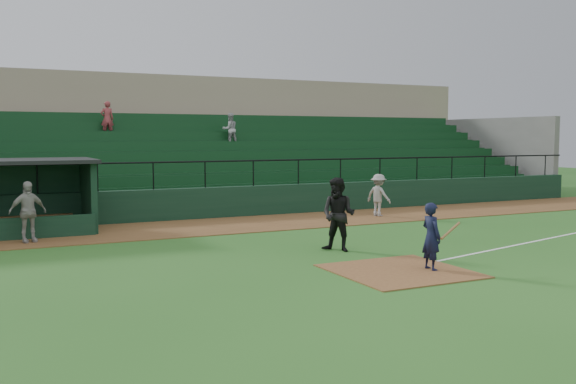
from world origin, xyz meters
name	(u,v)px	position (x,y,z in m)	size (l,w,h in m)	color
ground	(376,264)	(0.00, 0.00, 0.00)	(90.00, 90.00, 0.00)	#275D1E
warning_track	(252,224)	(0.00, 8.00, 0.01)	(40.00, 4.00, 0.03)	brown
home_plate_dirt	(400,271)	(0.00, -1.00, 0.01)	(3.00, 3.00, 0.03)	brown
foul_line	(565,235)	(8.00, 1.20, 0.01)	(18.00, 0.09, 0.01)	white
stadium_structure	(183,154)	(0.00, 16.46, 2.30)	(38.00, 13.08, 6.40)	black
batter_at_plate	(431,237)	(0.73, -1.21, 0.81)	(0.99, 0.66, 1.61)	black
umpire	(338,215)	(0.05, 1.94, 1.02)	(0.99, 0.77, 2.03)	black
runner	(379,195)	(5.31, 7.79, 0.86)	(1.07, 0.61, 1.66)	gray
dugout_player_a	(28,212)	(-7.53, 7.11, 0.94)	(1.06, 0.44, 1.81)	#A09B96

